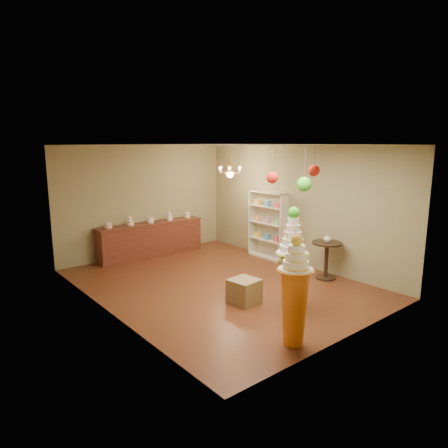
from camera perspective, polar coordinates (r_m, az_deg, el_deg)
floor at (r=8.89m, az=-0.78°, el=-8.50°), size 6.50×6.50×0.00m
ceiling at (r=8.37m, az=-0.83°, el=11.24°), size 6.50×6.50×0.00m
wall_back at (r=11.20m, az=-11.25°, el=3.29°), size 5.00×0.04×3.00m
wall_front at (r=6.35m, az=17.85°, el=-2.93°), size 5.00×0.04×3.00m
wall_left at (r=7.24m, az=-16.47°, el=-1.16°), size 0.04×6.50×3.00m
wall_right at (r=10.23m, az=10.22°, el=2.60°), size 0.04×6.50×3.00m
pedestal_green at (r=7.47m, az=9.67°, el=-6.11°), size 0.72×0.72×1.91m
pedestal_orange at (r=6.17m, az=10.04°, el=-10.48°), size 0.61×0.61×1.71m
burlap_riser at (r=7.80m, az=2.90°, el=-9.55°), size 0.57×0.57×0.46m
sideboard at (r=11.14m, az=-10.37°, el=-2.07°), size 3.04×0.54×1.16m
shelving_unit at (r=10.74m, az=6.31°, el=-0.12°), size 0.33×1.20×1.80m
round_table at (r=9.33m, az=14.44°, el=-4.33°), size 0.73×0.73×0.86m
vase at (r=9.24m, az=14.55°, el=-2.00°), size 0.18×0.18×0.17m
pom_red_left at (r=7.30m, az=6.91°, el=6.61°), size 0.21×0.21×0.69m
pom_green_mid at (r=7.80m, az=11.37°, el=5.62°), size 0.28×0.28×0.88m
pom_red_right at (r=6.39m, az=12.74°, el=7.47°), size 0.18×0.18×0.49m
chandelier at (r=10.46m, az=0.86°, el=7.38°), size 0.80×0.80×0.85m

